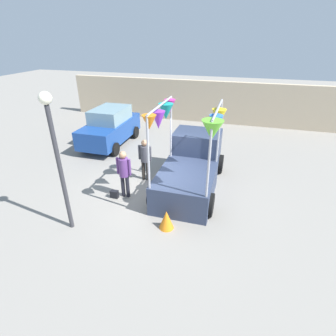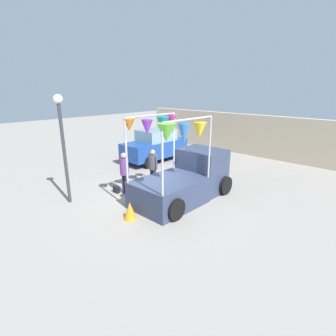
% 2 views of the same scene
% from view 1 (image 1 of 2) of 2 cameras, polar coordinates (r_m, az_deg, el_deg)
% --- Properties ---
extents(ground_plane, '(60.00, 60.00, 0.00)m').
position_cam_1_polar(ground_plane, '(9.58, -2.28, -5.67)').
color(ground_plane, gray).
extents(vendor_truck, '(2.43, 4.16, 3.29)m').
position_cam_1_polar(vendor_truck, '(9.77, 5.21, 1.01)').
color(vendor_truck, '#2D3851').
rests_on(vendor_truck, ground).
extents(parked_car, '(1.88, 4.00, 1.88)m').
position_cam_1_polar(parked_car, '(13.91, -12.45, 8.77)').
color(parked_car, navy).
rests_on(parked_car, ground).
extents(person_customer, '(0.53, 0.34, 1.74)m').
position_cam_1_polar(person_customer, '(9.06, -9.58, -0.42)').
color(person_customer, black).
rests_on(person_customer, ground).
extents(person_vendor, '(0.53, 0.34, 1.69)m').
position_cam_1_polar(person_vendor, '(10.08, -5.04, 2.59)').
color(person_vendor, '#2D2823').
rests_on(person_vendor, ground).
extents(handbag, '(0.28, 0.16, 0.28)m').
position_cam_1_polar(handbag, '(9.50, -11.58, -5.59)').
color(handbag, black).
rests_on(handbag, ground).
extents(street_lamp, '(0.32, 0.32, 4.01)m').
position_cam_1_polar(street_lamp, '(7.36, -23.30, 4.28)').
color(street_lamp, '#333338').
rests_on(street_lamp, ground).
extents(brick_boundary_wall, '(18.00, 0.36, 2.60)m').
position_cam_1_polar(brick_boundary_wall, '(17.56, 7.42, 14.17)').
color(brick_boundary_wall, tan).
rests_on(brick_boundary_wall, ground).
extents(folded_kite_bundle_tangerine, '(0.60, 0.60, 0.60)m').
position_cam_1_polar(folded_kite_bundle_tangerine, '(7.89, -0.35, -11.17)').
color(folded_kite_bundle_tangerine, orange).
rests_on(folded_kite_bundle_tangerine, ground).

